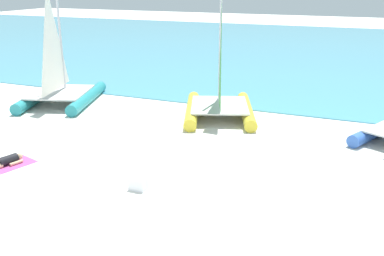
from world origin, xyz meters
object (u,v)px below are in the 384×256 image
(sailboat_teal, at_px, (60,85))
(cooler_box, at_px, (138,184))
(towel_left, at_px, (3,166))
(sailboat_yellow, at_px, (220,97))
(sunbather_left, at_px, (4,162))

(sailboat_teal, relative_size, cooler_box, 12.55)
(sailboat_teal, xyz_separation_m, towel_left, (3.17, -7.06, -0.93))
(sailboat_yellow, bearing_deg, sailboat_teal, 165.69)
(sailboat_yellow, relative_size, towel_left, 3.16)
(sailboat_yellow, distance_m, towel_left, 9.23)
(sunbather_left, distance_m, cooler_box, 4.87)
(towel_left, distance_m, cooler_box, 4.90)
(sailboat_teal, xyz_separation_m, sunbather_left, (3.19, -6.99, -0.80))
(sailboat_yellow, xyz_separation_m, sailboat_teal, (-7.87, -0.84, 0.04))
(towel_left, relative_size, cooler_box, 3.80)
(sunbather_left, bearing_deg, sailboat_teal, 130.51)
(towel_left, bearing_deg, sailboat_yellow, 59.30)
(sailboat_teal, height_order, cooler_box, sailboat_teal)
(sailboat_yellow, height_order, sunbather_left, sailboat_yellow)
(sailboat_yellow, xyz_separation_m, towel_left, (-4.69, -7.90, -0.89))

